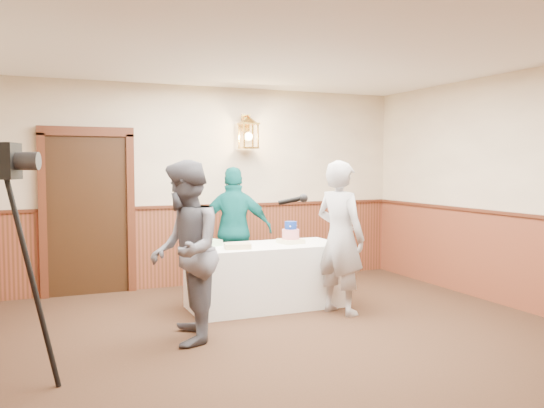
{
  "coord_description": "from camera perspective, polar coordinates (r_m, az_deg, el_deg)",
  "views": [
    {
      "loc": [
        -2.31,
        -4.38,
        1.71
      ],
      "look_at": [
        0.27,
        1.7,
        1.25
      ],
      "focal_mm": 38.0,
      "sensor_mm": 36.0,
      "label": 1
    }
  ],
  "objects": [
    {
      "name": "sheet_cake_green",
      "position": [
        6.79,
        -6.55,
        -3.86
      ],
      "size": [
        0.37,
        0.34,
        0.07
      ],
      "primitive_type": "cube",
      "rotation": [
        0.0,
        0.0,
        0.38
      ],
      "color": "#A2E5A2",
      "rests_on": "display_table"
    },
    {
      "name": "baker",
      "position": [
        6.6,
        6.77,
        -3.31
      ],
      "size": [
        0.62,
        0.75,
        1.75
      ],
      "primitive_type": "imported",
      "rotation": [
        0.0,
        0.0,
        1.95
      ],
      "color": "#A5A5AA",
      "rests_on": "ground"
    },
    {
      "name": "room_shell",
      "position": [
        5.34,
        2.0,
        1.95
      ],
      "size": [
        6.02,
        7.02,
        2.81
      ],
      "color": "tan",
      "rests_on": "ground"
    },
    {
      "name": "ground",
      "position": [
        5.24,
        4.69,
        -15.08
      ],
      "size": [
        7.0,
        7.0,
        0.0
      ],
      "primitive_type": "plane",
      "color": "#332113",
      "rests_on": "ground"
    },
    {
      "name": "tiered_cake",
      "position": [
        6.98,
        1.86,
        -3.06
      ],
      "size": [
        0.29,
        0.29,
        0.27
      ],
      "rotation": [
        0.0,
        0.0,
        0.12
      ],
      "color": "beige",
      "rests_on": "display_table"
    },
    {
      "name": "interviewer",
      "position": [
        5.56,
        -8.62,
        -4.69
      ],
      "size": [
        1.52,
        0.99,
        1.75
      ],
      "rotation": [
        0.0,
        0.0,
        -1.83
      ],
      "color": "#51525B",
      "rests_on": "ground"
    },
    {
      "name": "display_table",
      "position": [
        6.92,
        -0.65,
        -7.14
      ],
      "size": [
        1.8,
        0.8,
        0.75
      ],
      "primitive_type": "cube",
      "color": "white",
      "rests_on": "ground"
    },
    {
      "name": "assistant_p",
      "position": [
        7.57,
        -3.71,
        -2.64
      ],
      "size": [
        1.06,
        0.66,
        1.67
      ],
      "primitive_type": "imported",
      "rotation": [
        0.0,
        0.0,
        2.86
      ],
      "color": "#0C5F5F",
      "rests_on": "ground"
    },
    {
      "name": "sheet_cake_yellow",
      "position": [
        6.57,
        -3.45,
        -4.17
      ],
      "size": [
        0.33,
        0.28,
        0.06
      ],
      "primitive_type": "cube",
      "rotation": [
        0.0,
        0.0,
        -0.21
      ],
      "color": "#D3BB7E",
      "rests_on": "display_table"
    }
  ]
}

